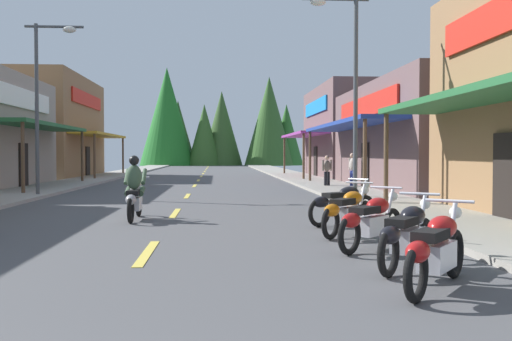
# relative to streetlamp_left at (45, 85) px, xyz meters

# --- Properties ---
(ground) EXTENTS (10.15, 93.23, 0.10)m
(ground) POSITION_rel_streetlamp_left_xyz_m (5.16, 11.32, -4.18)
(ground) COLOR #4C4C4F
(sidewalk_left) EXTENTS (2.78, 93.23, 0.12)m
(sidewalk_left) POSITION_rel_streetlamp_left_xyz_m (-1.30, 11.32, -4.07)
(sidewalk_left) COLOR #9E9991
(sidewalk_left) RESTS_ON ground
(sidewalk_right) EXTENTS (2.78, 93.23, 0.12)m
(sidewalk_right) POSITION_rel_streetlamp_left_xyz_m (11.63, 11.32, -4.07)
(sidewalk_right) COLOR gray
(sidewalk_right) RESTS_ON ground
(centerline_dashes) EXTENTS (0.16, 71.55, 0.01)m
(centerline_dashes) POSITION_rel_streetlamp_left_xyz_m (5.16, 17.63, -4.13)
(centerline_dashes) COLOR #E0C64C
(centerline_dashes) RESTS_ON ground
(storefront_left_far) EXTENTS (8.60, 12.05, 6.83)m
(storefront_left_far) POSITION_rel_streetlamp_left_xyz_m (-6.06, 18.73, -0.72)
(storefront_left_far) COLOR olive
(storefront_left_far) RESTS_ON ground
(storefront_right_middle) EXTENTS (10.75, 13.50, 4.79)m
(storefront_right_middle) POSITION_rel_streetlamp_left_xyz_m (17.45, 3.88, -1.73)
(storefront_right_middle) COLOR brown
(storefront_right_middle) RESTS_ON ground
(storefront_right_far) EXTENTS (10.36, 11.30, 6.11)m
(storefront_right_far) POSITION_rel_streetlamp_left_xyz_m (17.26, 16.99, -1.08)
(storefront_right_far) COLOR brown
(storefront_right_far) RESTS_ON ground
(streetlamp_left) EXTENTS (2.11, 0.30, 6.37)m
(streetlamp_left) POSITION_rel_streetlamp_left_xyz_m (0.00, 0.00, 0.00)
(streetlamp_left) COLOR #474C51
(streetlamp_left) RESTS_ON ground
(streetlamp_right) EXTENTS (2.11, 0.30, 6.53)m
(streetlamp_right) POSITION_rel_streetlamp_left_xyz_m (10.33, -3.79, 0.09)
(streetlamp_right) COLOR #474C51
(streetlamp_right) RESTS_ON ground
(motorcycle_parked_right_0) EXTENTS (1.40, 1.75, 1.04)m
(motorcycle_parked_right_0) POSITION_rel_streetlamp_left_xyz_m (8.87, -15.00, -3.64)
(motorcycle_parked_right_0) COLOR black
(motorcycle_parked_right_0) RESTS_ON ground
(motorcycle_parked_right_1) EXTENTS (1.38, 1.76, 1.04)m
(motorcycle_parked_right_1) POSITION_rel_streetlamp_left_xyz_m (8.95, -13.72, -3.64)
(motorcycle_parked_right_1) COLOR black
(motorcycle_parked_right_1) RESTS_ON ground
(motorcycle_parked_right_2) EXTENTS (1.54, 1.62, 1.04)m
(motorcycle_parked_right_2) POSITION_rel_streetlamp_left_xyz_m (8.88, -12.11, -3.64)
(motorcycle_parked_right_2) COLOR black
(motorcycle_parked_right_2) RESTS_ON ground
(motorcycle_parked_right_3) EXTENTS (1.42, 1.73, 1.04)m
(motorcycle_parked_right_3) POSITION_rel_streetlamp_left_xyz_m (8.86, -10.45, -3.64)
(motorcycle_parked_right_3) COLOR black
(motorcycle_parked_right_3) RESTS_ON ground
(motorcycle_parked_right_4) EXTENTS (1.83, 1.28, 1.04)m
(motorcycle_parked_right_4) POSITION_rel_streetlamp_left_xyz_m (9.13, -8.77, -3.64)
(motorcycle_parked_right_4) COLOR black
(motorcycle_parked_right_4) RESTS_ON ground
(rider_cruising_lead) EXTENTS (0.60, 2.14, 1.57)m
(rider_cruising_lead) POSITION_rel_streetlamp_left_xyz_m (4.29, -7.54, -3.48)
(rider_cruising_lead) COLOR black
(rider_cruising_lead) RESTS_ON ground
(pedestrian_browsing) EXTENTS (0.51, 0.40, 1.53)m
(pedestrian_browsing) POSITION_rel_streetlamp_left_xyz_m (11.44, 4.99, -3.25)
(pedestrian_browsing) COLOR black
(pedestrian_browsing) RESTS_ON ground
(pedestrian_waiting) EXTENTS (0.36, 0.55, 1.65)m
(pedestrian_waiting) POSITION_rel_streetlamp_left_xyz_m (12.56, 4.63, -3.18)
(pedestrian_waiting) COLOR #333F8C
(pedestrian_waiting) RESTS_ON ground
(treeline_backdrop) EXTENTS (22.62, 11.42, 13.40)m
(treeline_backdrop) POSITION_rel_streetlamp_left_xyz_m (5.36, 57.96, 1.44)
(treeline_backdrop) COLOR #315823
(treeline_backdrop) RESTS_ON ground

